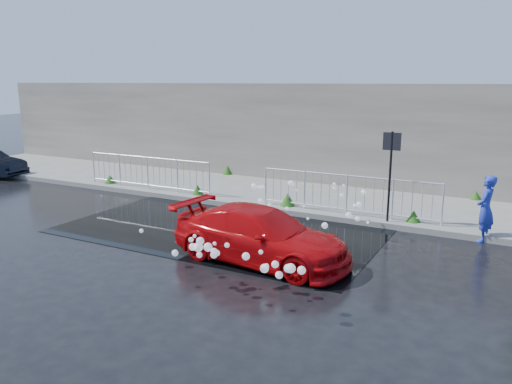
# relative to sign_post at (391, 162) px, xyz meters

# --- Properties ---
(ground) EXTENTS (90.00, 90.00, 0.00)m
(ground) POSITION_rel_sign_post_xyz_m (-4.20, -3.10, -1.72)
(ground) COLOR black
(ground) RESTS_ON ground
(pavement) EXTENTS (30.00, 4.00, 0.15)m
(pavement) POSITION_rel_sign_post_xyz_m (-4.20, 1.90, -1.65)
(pavement) COLOR #60615C
(pavement) RESTS_ON ground
(curb) EXTENTS (30.00, 0.25, 0.16)m
(curb) POSITION_rel_sign_post_xyz_m (-4.20, -0.10, -1.64)
(curb) COLOR #60615C
(curb) RESTS_ON ground
(retaining_wall) EXTENTS (30.00, 0.60, 3.50)m
(retaining_wall) POSITION_rel_sign_post_xyz_m (-4.20, 4.10, 0.18)
(retaining_wall) COLOR #625D53
(retaining_wall) RESTS_ON pavement
(puddle) EXTENTS (8.00, 5.00, 0.01)m
(puddle) POSITION_rel_sign_post_xyz_m (-3.70, -2.10, -1.72)
(puddle) COLOR black
(puddle) RESTS_ON ground
(sign_post) EXTENTS (0.45, 0.06, 2.50)m
(sign_post) POSITION_rel_sign_post_xyz_m (0.00, 0.00, 0.00)
(sign_post) COLOR black
(sign_post) RESTS_ON ground
(railing_left) EXTENTS (5.05, 0.05, 1.10)m
(railing_left) POSITION_rel_sign_post_xyz_m (-8.20, 0.25, -0.99)
(railing_left) COLOR silver
(railing_left) RESTS_ON pavement
(railing_right) EXTENTS (5.05, 0.05, 1.10)m
(railing_right) POSITION_rel_sign_post_xyz_m (-1.20, 0.25, -0.99)
(railing_right) COLOR silver
(railing_right) RESTS_ON pavement
(weeds) EXTENTS (12.17, 3.93, 0.39)m
(weeds) POSITION_rel_sign_post_xyz_m (-4.40, 1.36, -1.41)
(weeds) COLOR #205215
(weeds) RESTS_ON pavement
(water_spray) EXTENTS (3.66, 5.62, 1.04)m
(water_spray) POSITION_rel_sign_post_xyz_m (-1.66, -3.47, -1.11)
(water_spray) COLOR white
(water_spray) RESTS_ON ground
(red_car) EXTENTS (4.07, 1.95, 1.14)m
(red_car) POSITION_rel_sign_post_xyz_m (-1.74, -3.81, -1.15)
(red_car) COLOR #B5070A
(red_car) RESTS_ON ground
(person) EXTENTS (0.46, 0.63, 1.60)m
(person) POSITION_rel_sign_post_xyz_m (2.30, -0.10, -0.93)
(person) COLOR #2232AA
(person) RESTS_ON ground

